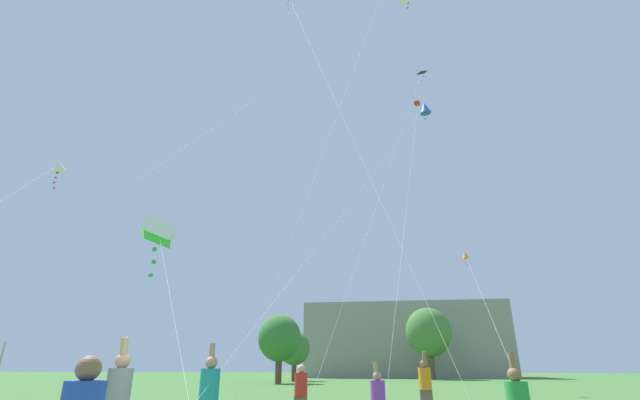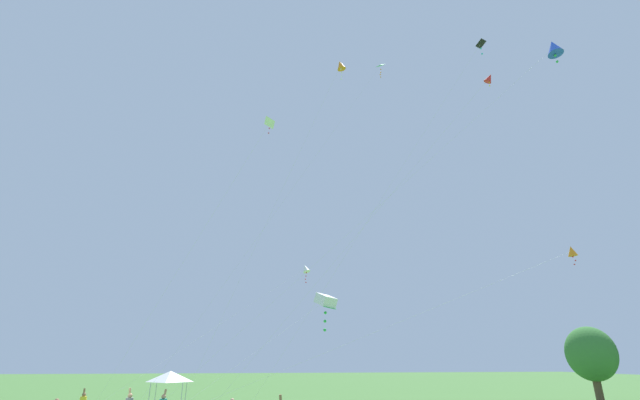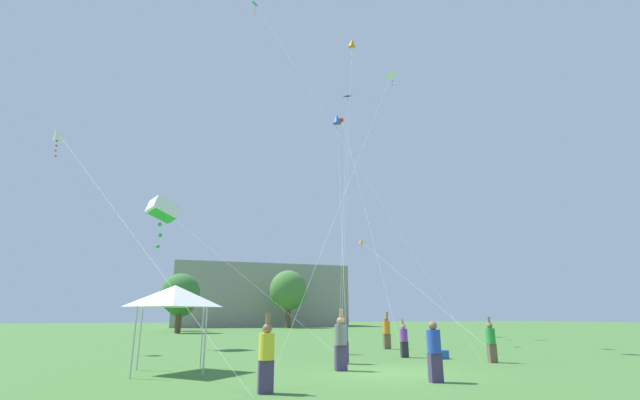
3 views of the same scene
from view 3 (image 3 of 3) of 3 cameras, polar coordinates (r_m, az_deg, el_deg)
The scene contains 24 objects.
ground_plane at distance 15.80m, azimuth 8.39°, elevation -21.85°, with size 220.00×220.00×0.00m, color #427033.
distant_building at distance 79.35m, azimuth -8.19°, elevation -12.57°, with size 29.32×13.41×10.41m, color gray.
tree_far_centre at distance 58.04m, azimuth -18.07°, elevation -12.84°, with size 3.55×3.19×5.35m.
tree_far_left at distance 51.13m, azimuth -18.12°, elevation -11.84°, with size 4.27×3.84×6.44m.
tree_near_right at distance 68.55m, azimuth -4.25°, elevation -11.93°, with size 5.79×5.21×8.74m.
festival_tent at distance 16.37m, azimuth -18.81°, elevation -12.04°, with size 2.42×2.42×2.93m.
cooler_box at distance 21.11m, azimuth 15.79°, elevation -19.22°, with size 0.61×0.41×0.37m, color blue.
person_red_shirt at distance 22.57m, azimuth 2.58°, elevation -17.65°, with size 0.39×0.39×1.65m.
person_blue_shirt at distance 13.85m, azimuth 14.99°, elevation -18.64°, with size 0.41×0.41×1.71m.
person_teal_shirt at distance 18.38m, azimuth 3.07°, elevation -17.84°, with size 0.43×0.43×2.09m.
person_green_shirt at distance 20.09m, azimuth 21.83°, elevation -16.96°, with size 0.38×0.38×1.83m.
person_purple_shirt at distance 21.35m, azimuth 11.13°, elevation -17.69°, with size 0.35×0.35×1.72m.
person_yellow_shirt at distance 11.68m, azimuth -7.16°, elevation -19.69°, with size 0.40×0.40×1.94m.
person_grey_shirt at distance 16.13m, azimuth 2.78°, elevation -18.19°, with size 0.43×0.43×2.11m.
person_orange_shirt at distance 26.39m, azimuth 8.87°, elevation -16.86°, with size 0.43×0.43×2.08m.
kite_black_delta_0 at distance 43.47m, azimuth 3.68°, elevation 13.34°, with size 6.95×14.87×23.21m.
kite_white_box_1 at distance 28.94m, azimuth -20.27°, elevation -1.26°, with size 9.21×12.51×9.14m.
kite_blue_diamond_2 at distance 48.00m, azimuth 2.27°, elevation 10.74°, with size 9.49×25.62×23.43m.
kite_white_diamond_3 at distance 30.12m, azimuth -31.54°, elevation 7.55°, with size 10.19×16.84×12.91m.
kite_red_diamond_4 at distance 43.03m, azimuth 2.95°, elevation 10.67°, with size 4.02×17.63×21.15m.
kite_white_delta_5 at distance 29.35m, azimuth 9.31°, elevation 15.80°, with size 10.18×11.13×17.43m.
kite_orange_diamond_6 at distance 35.84m, azimuth 4.30°, elevation 20.06°, with size 5.13×9.81×23.01m.
kite_green_delta_7 at distance 41.34m, azimuth -8.25°, elevation 23.95°, with size 8.26×16.72×28.94m.
kite_orange_diamond_8 at distance 41.41m, azimuth 5.57°, elevation -5.53°, with size 3.63×22.75×9.07m.
Camera 3 is at (-6.73, -14.17, 1.89)m, focal length 24.00 mm.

